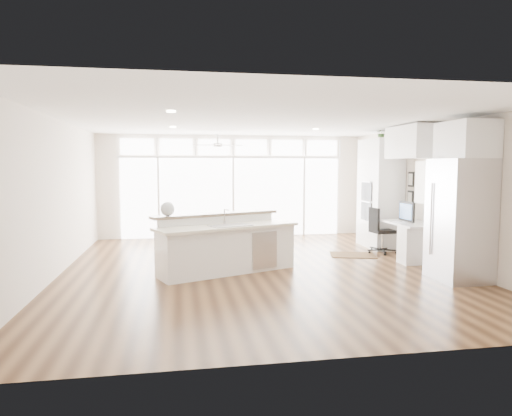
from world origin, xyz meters
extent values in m
cube|color=#3D2412|center=(0.00, 0.00, -0.01)|extent=(7.00, 8.00, 0.02)
cube|color=white|center=(0.00, 0.00, 2.70)|extent=(7.00, 8.00, 0.02)
cube|color=beige|center=(0.00, 4.00, 1.35)|extent=(7.00, 0.04, 2.70)
cube|color=beige|center=(0.00, -4.00, 1.35)|extent=(7.00, 0.04, 2.70)
cube|color=beige|center=(-3.50, 0.00, 1.35)|extent=(0.04, 8.00, 2.70)
cube|color=beige|center=(3.50, 0.00, 1.35)|extent=(0.04, 8.00, 2.70)
cube|color=white|center=(0.00, 3.94, 1.05)|extent=(5.80, 0.06, 2.08)
cube|color=white|center=(0.00, 3.94, 2.38)|extent=(5.90, 0.06, 0.40)
cube|color=silver|center=(3.46, 0.30, 1.55)|extent=(0.04, 0.85, 0.85)
cube|color=silver|center=(-0.50, 2.80, 2.48)|extent=(1.16, 1.16, 0.32)
cube|color=beige|center=(0.00, 0.20, 2.68)|extent=(3.40, 3.00, 0.02)
cube|color=white|center=(3.17, 1.80, 1.25)|extent=(0.64, 1.20, 2.50)
cube|color=white|center=(3.13, 0.30, 0.38)|extent=(0.72, 1.30, 0.76)
cube|color=white|center=(3.17, 0.30, 2.35)|extent=(0.64, 1.30, 0.64)
cube|color=silver|center=(3.11, -1.35, 1.00)|extent=(0.76, 0.90, 2.00)
cube|color=white|center=(3.17, -1.35, 2.30)|extent=(0.64, 0.90, 0.60)
cube|color=black|center=(3.46, 0.92, 1.40)|extent=(0.06, 0.22, 0.80)
cube|color=white|center=(-0.60, -0.16, 0.51)|extent=(2.75, 1.87, 1.02)
cube|color=#342010|center=(2.19, 0.93, 0.01)|extent=(1.07, 0.89, 0.01)
cube|color=black|center=(2.91, 1.07, 0.49)|extent=(0.54, 0.51, 0.98)
sphere|color=silver|center=(-1.63, -0.15, 1.15)|extent=(0.33, 0.33, 0.25)
cube|color=black|center=(3.05, 0.30, 0.98)|extent=(0.11, 0.53, 0.43)
cube|color=silver|center=(2.88, 0.30, 0.77)|extent=(0.16, 0.32, 0.02)
imported|color=#376029|center=(3.17, 1.80, 2.61)|extent=(0.26, 0.28, 0.22)
camera|label=1|loc=(-1.45, -8.10, 1.87)|focal=32.00mm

